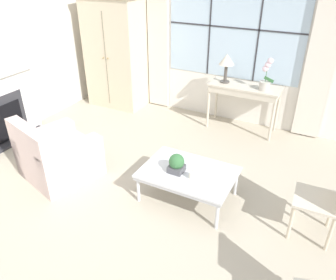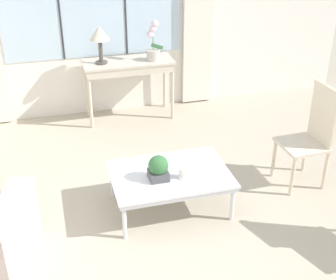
% 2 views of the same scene
% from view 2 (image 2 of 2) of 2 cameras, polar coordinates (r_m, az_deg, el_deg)
% --- Properties ---
extents(ground_plane, '(14.00, 14.00, 0.00)m').
position_cam_2_polar(ground_plane, '(4.18, -2.36, -13.10)').
color(ground_plane, '#B2A893').
extents(wall_back_windowed, '(7.20, 0.14, 2.80)m').
position_cam_2_polar(wall_back_windowed, '(6.28, -9.18, 15.38)').
color(wall_back_windowed, silver).
rests_on(wall_back_windowed, ground_plane).
extents(console_table, '(1.17, 0.49, 0.80)m').
position_cam_2_polar(console_table, '(6.21, -4.87, 8.81)').
color(console_table, beige).
rests_on(console_table, ground_plane).
extents(table_lamp, '(0.25, 0.25, 0.48)m').
position_cam_2_polar(table_lamp, '(6.01, -8.34, 12.50)').
color(table_lamp, '#4C4742').
rests_on(table_lamp, console_table).
extents(potted_orchid, '(0.22, 0.17, 0.52)m').
position_cam_2_polar(potted_orchid, '(6.12, -1.82, 11.48)').
color(potted_orchid, '#BCB7AD').
rests_on(potted_orchid, console_table).
extents(side_chair_wooden, '(0.46, 0.46, 1.07)m').
position_cam_2_polar(side_chair_wooden, '(4.97, 17.25, 1.01)').
color(side_chair_wooden, beige).
rests_on(side_chair_wooden, ground_plane).
extents(coffee_table, '(1.12, 0.78, 0.40)m').
position_cam_2_polar(coffee_table, '(4.45, 0.23, -4.46)').
color(coffee_table, silver).
rests_on(coffee_table, ground_plane).
extents(potted_plant_small, '(0.19, 0.19, 0.24)m').
position_cam_2_polar(potted_plant_small, '(4.28, -1.18, -3.43)').
color(potted_plant_small, '#4C4C51').
rests_on(potted_plant_small, coffee_table).
extents(pillar_candle, '(0.12, 0.12, 0.11)m').
position_cam_2_polar(pillar_candle, '(4.34, 1.90, -4.08)').
color(pillar_candle, silver).
rests_on(pillar_candle, coffee_table).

